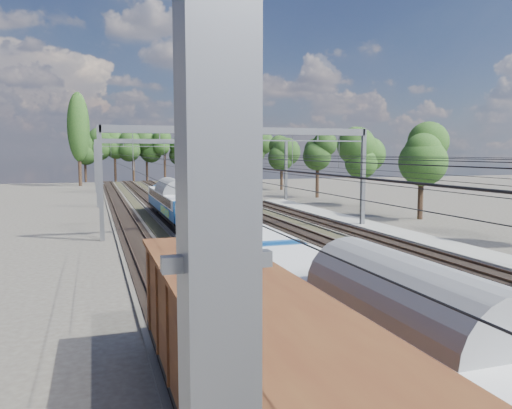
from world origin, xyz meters
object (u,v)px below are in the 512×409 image
object	(u,v)px
emu_train	(222,224)
freight_boxcar	(249,366)
worker	(188,193)
signal_near	(260,189)
signal_far	(198,166)

from	to	relation	value
emu_train	freight_boxcar	world-z (taller)	emu_train
worker	signal_near	xyz separation A→B (m)	(-0.49, -35.65, 3.12)
freight_boxcar	signal_far	distance (m)	91.62
signal_far	emu_train	bearing A→B (deg)	-112.60
worker	freight_boxcar	bearing A→B (deg)	149.57
emu_train	signal_far	size ratio (longest dim) A/B	9.36
emu_train	signal_far	distance (m)	71.09
worker	signal_far	bearing A→B (deg)	-35.94
emu_train	signal_near	xyz separation A→B (m)	(5.57, 9.06, 1.49)
signal_far	worker	bearing A→B (deg)	-117.07
worker	signal_far	world-z (taller)	signal_far
freight_boxcar	signal_near	xyz separation A→B (m)	(10.07, 29.11, 1.60)
signal_near	signal_far	bearing A→B (deg)	91.42
emu_train	signal_far	world-z (taller)	signal_far
freight_boxcar	signal_far	xyz separation A→B (m)	(17.21, 89.97, 1.72)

